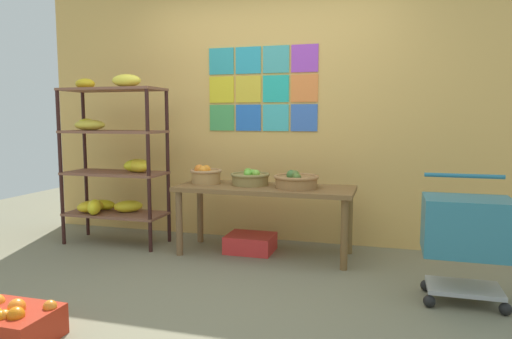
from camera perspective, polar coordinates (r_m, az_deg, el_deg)
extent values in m
plane|color=#767158|center=(3.41, -4.99, -14.93)|extent=(9.06, 9.06, 0.00)
cube|color=#DEAC58|center=(4.67, 1.86, 8.75)|extent=(4.99, 0.06, 2.87)
cube|color=teal|center=(4.82, -4.30, 13.21)|extent=(0.26, 0.01, 0.26)
cube|color=teal|center=(4.73, -0.97, 13.36)|extent=(0.26, 0.01, 0.26)
cube|color=teal|center=(4.65, 2.49, 13.47)|extent=(0.26, 0.01, 0.26)
cube|color=purple|center=(4.59, 6.05, 13.54)|extent=(0.26, 0.01, 0.26)
cube|color=yellow|center=(4.80, -4.27, 9.82)|extent=(0.26, 0.01, 0.26)
cube|color=gold|center=(4.70, -0.96, 9.91)|extent=(0.26, 0.01, 0.26)
cube|color=#24B4A5|center=(4.63, 2.47, 9.96)|extent=(0.26, 0.01, 0.26)
cube|color=orange|center=(4.57, 6.01, 9.98)|extent=(0.26, 0.01, 0.26)
cube|color=#44A053|center=(4.79, -4.24, 6.41)|extent=(0.26, 0.01, 0.26)
cube|color=blue|center=(4.69, -0.95, 6.42)|extent=(0.26, 0.01, 0.26)
cube|color=#3EB5BB|center=(4.62, 2.46, 6.42)|extent=(0.26, 0.01, 0.26)
cube|color=#3967C1|center=(4.56, 5.97, 6.39)|extent=(0.26, 0.01, 0.26)
cylinder|color=black|center=(4.86, -23.03, 0.24)|extent=(0.04, 0.04, 1.53)
cylinder|color=black|center=(4.32, -13.14, -0.12)|extent=(0.04, 0.04, 1.53)
cylinder|color=black|center=(5.16, -20.36, 0.68)|extent=(0.04, 0.04, 1.53)
cylinder|color=black|center=(4.65, -10.85, 0.38)|extent=(0.04, 0.04, 1.53)
cube|color=brown|center=(4.80, -16.89, -5.25)|extent=(0.99, 0.42, 0.03)
ellipsoid|color=yellow|center=(4.77, -15.52, -4.40)|extent=(0.32, 0.29, 0.12)
ellipsoid|color=yellow|center=(4.96, -18.38, -4.16)|extent=(0.26, 0.16, 0.10)
ellipsoid|color=yellow|center=(4.75, -19.37, -4.40)|extent=(0.22, 0.29, 0.15)
ellipsoid|color=yellow|center=(4.87, -19.81, -4.33)|extent=(0.28, 0.32, 0.12)
cube|color=brown|center=(4.73, -17.05, -0.43)|extent=(0.99, 0.42, 0.02)
ellipsoid|color=yellow|center=(4.68, -14.56, 0.50)|extent=(0.26, 0.30, 0.13)
ellipsoid|color=yellow|center=(4.62, -14.40, 0.43)|extent=(0.32, 0.26, 0.13)
cube|color=brown|center=(4.71, -17.21, 4.49)|extent=(0.99, 0.42, 0.02)
ellipsoid|color=yellow|center=(4.86, -20.23, 5.26)|extent=(0.24, 0.28, 0.12)
ellipsoid|color=yellow|center=(4.80, -19.88, 5.20)|extent=(0.33, 0.28, 0.10)
cube|color=brown|center=(4.71, -17.37, 9.43)|extent=(0.99, 0.42, 0.02)
ellipsoid|color=yellow|center=(4.97, -20.39, 9.91)|extent=(0.25, 0.23, 0.11)
ellipsoid|color=yellow|center=(4.50, -15.74, 10.55)|extent=(0.29, 0.20, 0.12)
cube|color=brown|center=(4.15, 1.10, -2.38)|extent=(1.59, 0.60, 0.04)
cylinder|color=brown|center=(4.24, -9.48, -6.59)|extent=(0.06, 0.06, 0.59)
cylinder|color=brown|center=(3.85, 10.87, -7.94)|extent=(0.06, 0.06, 0.59)
cylinder|color=brown|center=(4.67, -6.93, -5.36)|extent=(0.06, 0.06, 0.59)
cylinder|color=brown|center=(4.32, 11.48, -6.41)|extent=(0.06, 0.06, 0.59)
cylinder|color=olive|center=(4.23, -0.72, -1.28)|extent=(0.33, 0.33, 0.10)
torus|color=olive|center=(4.23, -0.72, -0.63)|extent=(0.36, 0.36, 0.03)
sphere|color=#7EBF3D|center=(4.19, -0.01, -0.49)|extent=(0.07, 0.07, 0.07)
sphere|color=#69B033|center=(4.32, -1.01, -0.33)|extent=(0.08, 0.08, 0.08)
sphere|color=#6EC33D|center=(4.22, -1.02, -0.55)|extent=(0.07, 0.07, 0.07)
sphere|color=#6FBC40|center=(4.26, -0.39, -0.41)|extent=(0.07, 0.07, 0.07)
cylinder|color=olive|center=(4.06, 5.00, -1.61)|extent=(0.37, 0.37, 0.10)
torus|color=#9E6E40|center=(4.06, 5.01, -0.92)|extent=(0.40, 0.40, 0.03)
sphere|color=#3E6A2E|center=(4.04, 4.42, -0.69)|extent=(0.09, 0.09, 0.09)
sphere|color=#50682A|center=(4.03, 4.84, -0.70)|extent=(0.08, 0.08, 0.08)
sphere|color=#4C6B29|center=(3.93, 5.09, -0.98)|extent=(0.07, 0.07, 0.07)
cylinder|color=#AD8149|center=(4.36, -6.21, -0.95)|extent=(0.27, 0.27, 0.12)
torus|color=#A87D50|center=(4.36, -6.21, -0.18)|extent=(0.30, 0.30, 0.03)
sphere|color=orange|center=(4.31, -6.59, -0.12)|extent=(0.09, 0.09, 0.09)
sphere|color=orange|center=(4.39, -6.18, 0.01)|extent=(0.09, 0.09, 0.09)
sphere|color=orange|center=(4.36, -7.06, 0.04)|extent=(0.09, 0.09, 0.09)
cube|color=red|center=(4.35, -0.69, -9.09)|extent=(0.43, 0.36, 0.16)
cube|color=#AE2814|center=(3.03, -28.08, -16.70)|extent=(0.48, 0.36, 0.18)
sphere|color=orange|center=(2.92, -28.71, -15.64)|extent=(0.07, 0.07, 0.07)
sphere|color=orange|center=(2.92, -29.14, -15.70)|extent=(0.08, 0.08, 0.08)
sphere|color=orange|center=(2.93, -24.13, -15.24)|extent=(0.08, 0.08, 0.08)
sphere|color=orange|center=(2.89, -27.55, -15.69)|extent=(0.09, 0.09, 0.09)
sphere|color=orange|center=(2.98, -27.49, -14.88)|extent=(0.10, 0.10, 0.10)
sphere|color=black|center=(3.35, 20.65, -15.00)|extent=(0.08, 0.08, 0.08)
sphere|color=black|center=(3.42, 28.49, -14.94)|extent=(0.08, 0.08, 0.08)
sphere|color=black|center=(3.63, 20.29, -13.30)|extent=(0.08, 0.08, 0.08)
sphere|color=black|center=(3.70, 27.49, -13.30)|extent=(0.08, 0.08, 0.08)
cube|color=#A5A8AD|center=(3.50, 24.30, -13.21)|extent=(0.47, 0.32, 0.03)
cube|color=teal|center=(3.38, 24.63, -6.38)|extent=(0.55, 0.40, 0.38)
cylinder|color=teal|center=(3.56, 24.33, -0.72)|extent=(0.52, 0.03, 0.03)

